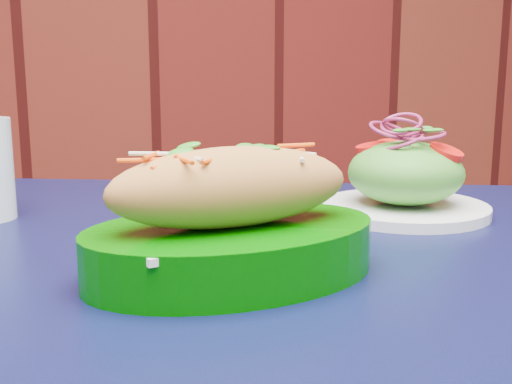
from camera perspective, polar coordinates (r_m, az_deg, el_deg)
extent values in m
cube|color=black|center=(0.58, -0.59, -7.55)|extent=(0.99, 0.99, 0.03)
cube|color=white|center=(0.53, -2.14, -3.35)|extent=(0.21, 0.16, 0.01)
ellipsoid|color=#C6803F|center=(0.52, -2.16, 0.47)|extent=(0.22, 0.12, 0.07)
cylinder|color=white|center=(0.78, 13.00, -1.45)|extent=(0.20, 0.20, 0.01)
ellipsoid|color=#4C992D|center=(0.77, 13.14, 1.67)|extent=(0.13, 0.13, 0.07)
cylinder|color=red|center=(0.76, 16.56, 3.80)|extent=(0.04, 0.04, 0.01)
cylinder|color=red|center=(0.78, 10.32, 4.26)|extent=(0.04, 0.04, 0.01)
cylinder|color=red|center=(0.80, 12.06, 4.40)|extent=(0.04, 0.04, 0.01)
torus|color=#922051|center=(0.76, 13.28, 4.78)|extent=(0.05, 0.05, 0.00)
torus|color=#922051|center=(0.76, 13.29, 5.08)|extent=(0.05, 0.05, 0.00)
torus|color=#922051|center=(0.76, 13.31, 5.38)|extent=(0.05, 0.05, 0.00)
torus|color=#922051|center=(0.76, 13.32, 5.68)|extent=(0.05, 0.05, 0.00)
torus|color=#922051|center=(0.76, 13.33, 5.98)|extent=(0.05, 0.05, 0.00)
torus|color=#922051|center=(0.76, 13.35, 6.28)|extent=(0.05, 0.05, 0.00)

